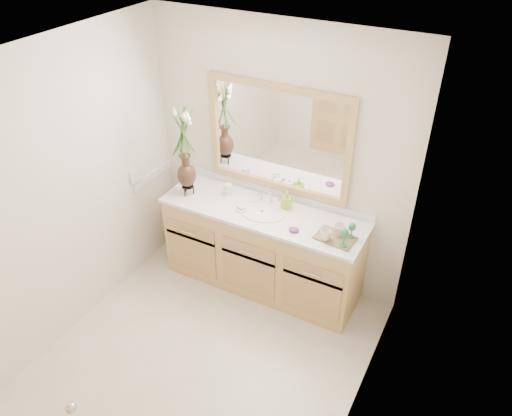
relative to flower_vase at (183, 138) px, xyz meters
The scene contains 22 objects.
floor 1.83m from the flower_vase, 52.02° to the right, with size 2.60×2.60×0.00m, color beige.
ceiling 1.56m from the flower_vase, 52.02° to the right, with size 2.40×2.60×0.02m, color white.
wall_back 0.84m from the flower_vase, 26.12° to the left, with size 2.40×0.02×2.40m, color silver.
wall_front 2.36m from the flower_vase, 71.86° to the right, with size 2.40×0.02×2.40m, color silver.
wall_left 1.07m from the flower_vase, 116.37° to the right, with size 0.02×2.60×2.40m, color silver.
wall_right 2.16m from the flower_vase, 25.92° to the right, with size 0.02×2.60×2.40m, color silver.
vanity 1.23m from the flower_vase, ahead, with size 1.80×0.55×0.80m.
counter 0.93m from the flower_vase, ahead, with size 1.84×0.57×0.03m, color white.
sink 0.96m from the flower_vase, ahead, with size 0.38×0.34×0.23m.
mirror 0.81m from the flower_vase, 24.72° to the left, with size 1.32×0.04×0.97m.
switch_plate 0.63m from the flower_vase, 158.83° to the right, with size 0.02×0.12×0.12m, color white.
door 2.30m from the flower_vase, 78.96° to the right, with size 0.80×0.03×2.00m, color #DEB86C.
flower_vase is the anchor object (origin of this frame).
tumbler 0.63m from the flower_vase, 27.69° to the left, with size 0.08×0.08×0.10m, color beige.
soap_dish 0.78m from the flower_vase, ahead, with size 0.11×0.11×0.04m.
soap_bottle 1.04m from the flower_vase, 13.29° to the left, with size 0.07×0.07×0.15m, color #88C62E.
purple_dish 1.22m from the flower_vase, ahead, with size 0.09×0.07×0.03m, color #622571.
tray 1.53m from the flower_vase, ahead, with size 0.31×0.21×0.02m, color brown.
mug_left 1.46m from the flower_vase, ahead, with size 0.09×0.09×0.09m, color beige.
mug_right 1.53m from the flower_vase, ahead, with size 0.10×0.09×0.10m, color beige.
goblet_front 1.59m from the flower_vase, ahead, with size 0.07×0.07×0.16m.
goblet_back 1.60m from the flower_vase, ahead, with size 0.06×0.06×0.13m.
Camera 1 is at (1.63, -2.19, 3.27)m, focal length 35.00 mm.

